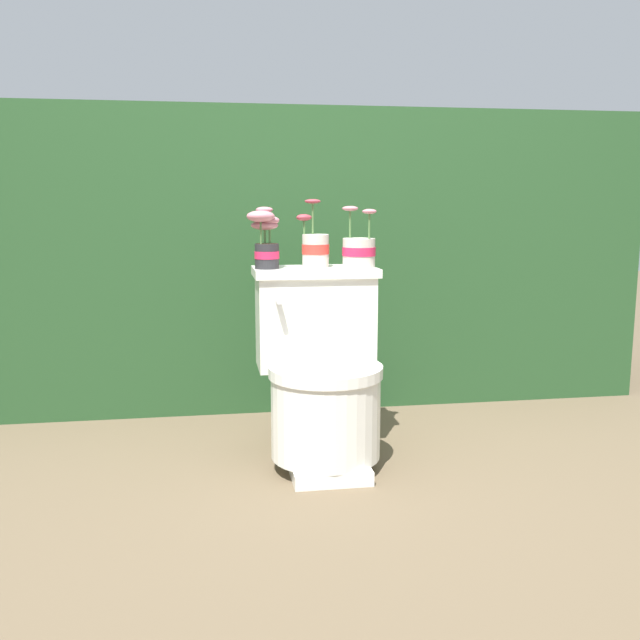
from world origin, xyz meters
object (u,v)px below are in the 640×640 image
potted_plant_left (266,240)px  potted_plant_middle (359,250)px  toilet (321,373)px  potted_plant_midleft (315,247)px

potted_plant_left → potted_plant_middle: potted_plant_middle is taller
potted_plant_left → potted_plant_middle: size_ratio=0.99×
toilet → potted_plant_middle: 0.45m
potted_plant_middle → toilet: bearing=-142.8°
potted_plant_left → potted_plant_middle: bearing=-0.7°
potted_plant_midleft → potted_plant_middle: bearing=-13.6°
toilet → potted_plant_middle: potted_plant_middle is taller
potted_plant_midleft → potted_plant_middle: 0.15m
potted_plant_middle → potted_plant_midleft: bearing=166.4°
potted_plant_left → toilet: bearing=-34.9°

